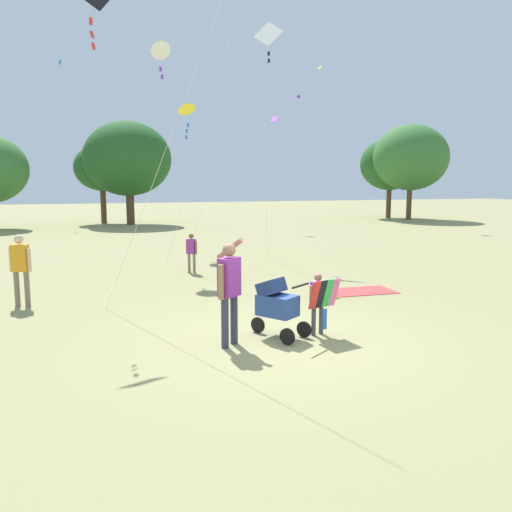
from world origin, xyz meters
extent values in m
plane|color=#938E5B|center=(0.00, 0.00, 0.00)|extent=(120.00, 120.00, 0.00)
cylinder|color=brown|center=(-1.77, 26.84, 1.09)|extent=(0.36, 0.36, 2.19)
ellipsoid|color=#235623|center=(-1.77, 26.84, 3.58)|extent=(3.49, 3.14, 2.97)
cylinder|color=brown|center=(-0.28, 25.30, 0.97)|extent=(0.36, 0.36, 1.94)
ellipsoid|color=#235623|center=(-0.28, 25.30, 4.09)|extent=(5.39, 4.85, 4.58)
cylinder|color=brown|center=(-0.11, 25.60, 1.04)|extent=(0.36, 0.36, 2.08)
ellipsoid|color=#2D6628|center=(-0.11, 25.60, 3.61)|extent=(3.83, 3.45, 3.26)
cylinder|color=brown|center=(18.62, 25.31, 1.09)|extent=(0.36, 0.36, 2.18)
ellipsoid|color=#235623|center=(18.62, 25.31, 3.97)|extent=(4.47, 4.02, 3.80)
cylinder|color=brown|center=(19.03, 23.37, 1.11)|extent=(0.36, 0.36, 2.21)
ellipsoid|color=#387033|center=(19.03, 23.37, 4.38)|extent=(5.41, 4.87, 4.60)
cylinder|color=#4C4C51|center=(0.82, 0.17, 0.27)|extent=(0.08, 0.08, 0.54)
cylinder|color=#4C4C51|center=(0.66, 0.13, 0.27)|extent=(0.08, 0.08, 0.54)
cube|color=purple|center=(0.74, 0.15, 0.74)|extent=(0.26, 0.20, 0.40)
cylinder|color=#A37556|center=(0.88, 0.18, 0.71)|extent=(0.06, 0.06, 0.36)
cylinder|color=#A37556|center=(0.60, 0.11, 0.71)|extent=(0.06, 0.06, 0.36)
sphere|color=#A37556|center=(0.74, 0.15, 1.02)|extent=(0.14, 0.14, 0.14)
cube|color=pink|center=(0.99, 0.02, 0.77)|extent=(0.18, 0.21, 0.50)
cube|color=green|center=(0.85, -0.01, 0.77)|extent=(0.18, 0.21, 0.50)
cube|color=black|center=(0.71, -0.05, 0.77)|extent=(0.18, 0.21, 0.50)
cube|color=red|center=(0.58, -0.08, 0.77)|extent=(0.18, 0.21, 0.50)
cube|color=blue|center=(0.79, -0.05, 0.32)|extent=(0.08, 0.03, 0.36)
cylinder|color=#33384C|center=(-0.98, -0.04, 0.41)|extent=(0.12, 0.12, 0.83)
cylinder|color=#33384C|center=(-0.78, 0.13, 0.41)|extent=(0.12, 0.12, 0.83)
cube|color=purple|center=(-0.88, 0.05, 1.14)|extent=(0.42, 0.40, 0.62)
cylinder|color=#A37556|center=(-1.05, -0.10, 1.10)|extent=(0.09, 0.09, 0.55)
cylinder|color=#A37556|center=(-0.79, 0.30, 1.57)|extent=(0.39, 0.45, 0.39)
sphere|color=#A37556|center=(-0.88, 0.05, 1.58)|extent=(0.21, 0.21, 0.21)
cylinder|color=black|center=(-0.21, 0.59, 0.14)|extent=(0.19, 0.25, 0.28)
cylinder|color=black|center=(0.03, -0.22, 0.14)|extent=(0.19, 0.25, 0.28)
cylinder|color=black|center=(0.46, 0.07, 0.14)|extent=(0.19, 0.25, 0.28)
cube|color=#2D4C93|center=(0.03, 0.24, 0.56)|extent=(0.72, 0.78, 0.36)
cube|color=navy|center=(-0.04, 0.35, 0.86)|extent=(0.58, 0.58, 0.35)
cylinder|color=black|center=(0.29, -0.14, 0.96)|extent=(0.42, 0.30, 0.04)
cube|color=red|center=(-2.74, 3.17, 5.72)|extent=(0.07, 0.07, 0.14)
cube|color=red|center=(-2.73, 3.24, 5.50)|extent=(0.09, 0.09, 0.14)
cube|color=red|center=(-2.71, 3.24, 5.28)|extent=(0.08, 0.08, 0.14)
cylinder|color=silver|center=(-1.66, 1.71, 3.04)|extent=(2.07, 3.03, 6.09)
cube|color=white|center=(3.27, 9.62, 7.70)|extent=(0.78, 0.85, 0.97)
cube|color=black|center=(3.28, 9.59, 7.05)|extent=(0.09, 0.06, 0.14)
cube|color=black|center=(3.31, 9.65, 6.83)|extent=(0.08, 0.04, 0.14)
cylinder|color=silver|center=(2.73, 8.46, 3.74)|extent=(1.08, 2.34, 7.48)
cone|color=yellow|center=(0.78, 11.67, 5.35)|extent=(0.84, 0.79, 0.40)
cube|color=blue|center=(0.82, 11.62, 4.76)|extent=(0.09, 0.06, 0.14)
cube|color=blue|center=(0.77, 11.66, 4.54)|extent=(0.09, 0.05, 0.14)
cube|color=blue|center=(0.77, 11.72, 4.32)|extent=(0.09, 0.06, 0.14)
cylinder|color=silver|center=(1.31, 10.32, 2.58)|extent=(1.06, 2.70, 5.17)
cone|color=white|center=(-0.60, 8.57, 6.62)|extent=(0.68, 0.53, 0.49)
cube|color=purple|center=(-0.61, 8.57, 6.06)|extent=(0.08, 0.03, 0.14)
cube|color=purple|center=(-0.56, 8.59, 5.84)|extent=(0.08, 0.04, 0.14)
cylinder|color=silver|center=(0.10, 7.10, 3.23)|extent=(1.41, 2.95, 6.46)
cube|color=yellow|center=(14.28, 28.49, 11.17)|extent=(0.24, 0.25, 0.27)
cube|color=purple|center=(13.20, 29.89, 9.22)|extent=(0.37, 0.26, 0.32)
cube|color=blue|center=(-3.98, 27.71, 10.09)|extent=(0.18, 0.28, 0.33)
cube|color=purple|center=(7.13, 19.13, 6.06)|extent=(0.58, 0.56, 0.35)
cylinder|color=#7F705B|center=(-4.26, 4.03, 0.38)|extent=(0.11, 0.11, 0.76)
cylinder|color=#7F705B|center=(-4.47, 4.14, 0.38)|extent=(0.11, 0.11, 0.76)
cube|color=orange|center=(-4.37, 4.08, 1.05)|extent=(0.39, 0.33, 0.57)
cylinder|color=beige|center=(-4.18, 3.99, 1.01)|extent=(0.08, 0.08, 0.51)
cylinder|color=beige|center=(-4.55, 4.18, 1.01)|extent=(0.08, 0.08, 0.51)
sphere|color=beige|center=(-4.37, 4.08, 1.45)|extent=(0.20, 0.20, 0.20)
cylinder|color=#7F705B|center=(-0.03, 6.86, 0.29)|extent=(0.08, 0.08, 0.57)
cylinder|color=#7F705B|center=(-0.15, 6.99, 0.29)|extent=(0.08, 0.08, 0.57)
cube|color=purple|center=(-0.09, 6.92, 0.79)|extent=(0.29, 0.29, 0.43)
cylinder|color=brown|center=(0.02, 6.81, 0.76)|extent=(0.06, 0.06, 0.38)
cylinder|color=brown|center=(-0.20, 7.04, 0.76)|extent=(0.06, 0.06, 0.38)
sphere|color=brown|center=(-0.09, 6.92, 1.09)|extent=(0.15, 0.15, 0.15)
cube|color=#CC3D3D|center=(3.32, 3.04, 0.01)|extent=(1.62, 1.02, 0.02)
cube|color=red|center=(2.21, 2.88, 0.15)|extent=(0.44, 0.32, 0.30)
cube|color=white|center=(2.21, 2.88, 0.33)|extent=(0.45, 0.33, 0.05)
camera|label=1|loc=(-3.05, -7.69, 2.64)|focal=35.78mm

